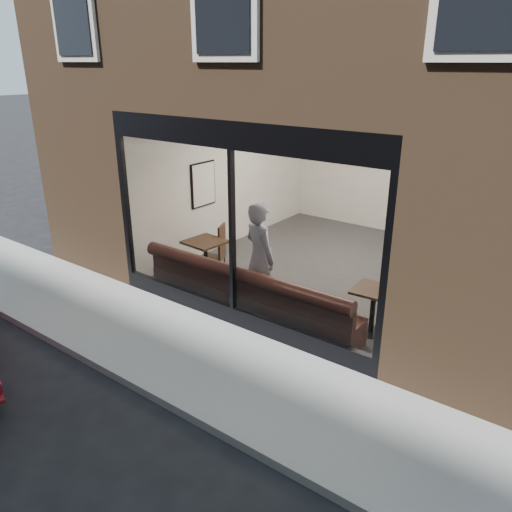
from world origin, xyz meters
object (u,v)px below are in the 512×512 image
Objects in this scene: cafe_table_right at (374,290)px; cafe_chair_left at (213,258)px; banquette at (249,302)px; cafe_table_left at (205,242)px; person at (260,258)px.

cafe_chair_left is (-3.69, 0.50, -0.50)m from cafe_table_right.
cafe_table_right reaches higher than banquette.
cafe_table_right is 3.75m from cafe_chair_left.
cafe_table_right is (1.90, 0.64, 0.52)m from banquette.
cafe_table_left is 1.71× the size of cafe_chair_left.
cafe_chair_left is (-1.79, 1.14, 0.01)m from banquette.
cafe_table_right is 1.49× the size of cafe_chair_left.
banquette reaches higher than cafe_chair_left.
cafe_table_left reaches higher than banquette.
person is at bearing -169.14° from cafe_table_right.
banquette is at bearing -24.09° from cafe_table_left.
person is 2.11m from cafe_chair_left.
cafe_table_left is 3.51m from cafe_table_right.
person is at bearing -15.18° from cafe_table_left.
banquette is at bearing -161.34° from cafe_table_right.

